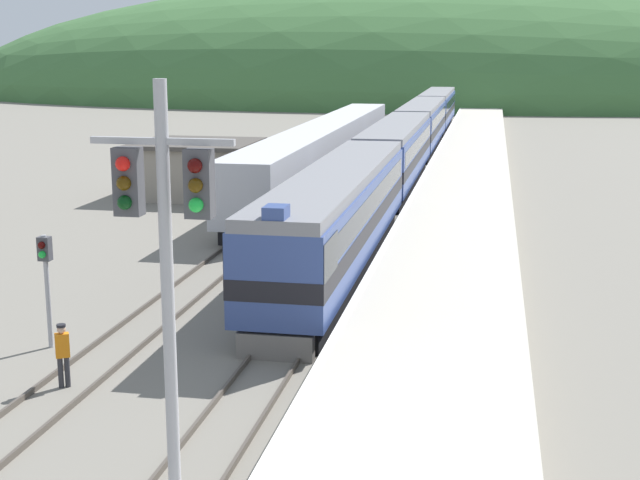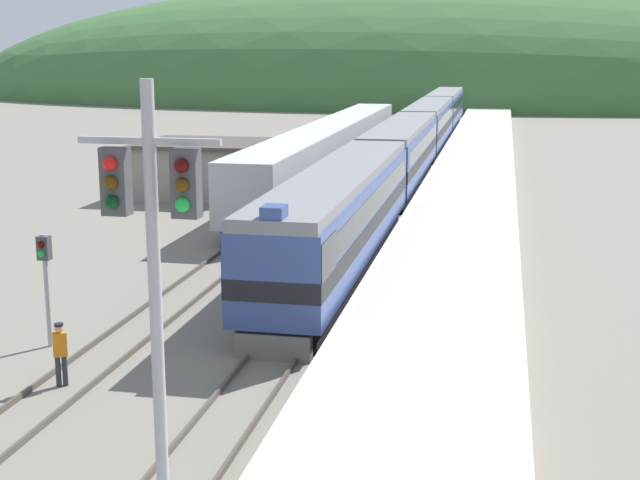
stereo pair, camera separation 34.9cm
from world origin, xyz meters
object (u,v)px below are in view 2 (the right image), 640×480
object	(u,v)px
express_train_lead_car	(339,217)
signal_post_siding	(45,266)
carriage_second	(401,153)
siding_train	(331,152)
carriage_third	(429,125)
signal_mast_main	(154,271)
track_worker	(60,351)
carriage_fourth	(445,109)

from	to	relation	value
express_train_lead_car	signal_post_siding	xyz separation A→B (m)	(-6.83, -10.63, 0.24)
carriage_second	siding_train	distance (m)	5.14
signal_post_siding	carriage_third	bearing A→B (deg)	82.65
express_train_lead_car	signal_mast_main	world-z (taller)	signal_mast_main
signal_mast_main	track_worker	xyz separation A→B (m)	(-6.08, 8.15, -4.50)
carriage_fourth	signal_post_siding	bearing A→B (deg)	-95.31
express_train_lead_car	signal_post_siding	bearing A→B (deg)	-122.73
express_train_lead_car	signal_mast_main	bearing A→B (deg)	-87.02
track_worker	carriage_fourth	bearing A→B (deg)	86.29
carriage_second	carriage_fourth	bearing A→B (deg)	90.00
signal_post_siding	carriage_second	bearing A→B (deg)	78.09
signal_mast_main	track_worker	distance (m)	11.12
siding_train	signal_mast_main	xyz separation A→B (m)	(5.98, -45.09, 3.51)
express_train_lead_car	carriage_second	world-z (taller)	express_train_lead_car
express_train_lead_car	track_worker	size ratio (longest dim) A/B	12.50
track_worker	express_train_lead_car	bearing A→B (deg)	69.83
signal_mast_main	signal_post_siding	world-z (taller)	signal_mast_main
carriage_second	signal_mast_main	distance (m)	43.56
carriage_second	carriage_fourth	world-z (taller)	same
express_train_lead_car	track_worker	distance (m)	14.43
carriage_third	carriage_fourth	bearing A→B (deg)	90.00
signal_mast_main	track_worker	size ratio (longest dim) A/B	4.83
carriage_third	carriage_second	bearing A→B (deg)	-90.00
carriage_third	track_worker	distance (m)	56.09
express_train_lead_car	carriage_third	size ratio (longest dim) A/B	1.10
carriage_second	siding_train	size ratio (longest dim) A/B	0.48
express_train_lead_car	carriage_third	xyz separation A→B (m)	(0.00, 42.36, -0.01)
track_worker	carriage_third	bearing A→B (deg)	84.93
carriage_second	siding_train	world-z (taller)	carriage_second
express_train_lead_car	siding_train	size ratio (longest dim) A/B	0.52
carriage_fourth	track_worker	xyz separation A→B (m)	(-4.95, -76.44, -1.23)
express_train_lead_car	signal_post_siding	size ratio (longest dim) A/B	6.31
carriage_third	track_worker	xyz separation A→B (m)	(-4.95, -55.85, -1.23)
express_train_lead_car	siding_train	xyz separation A→B (m)	(-4.86, 23.45, -0.25)
carriage_fourth	signal_mast_main	size ratio (longest dim) A/B	2.36
express_train_lead_car	siding_train	world-z (taller)	express_train_lead_car
carriage_third	siding_train	bearing A→B (deg)	-104.40
express_train_lead_car	carriage_third	distance (m)	42.36
carriage_second	track_worker	xyz separation A→B (m)	(-4.95, -35.27, -1.23)
siding_train	signal_post_siding	distance (m)	34.14
signal_mast_main	signal_post_siding	size ratio (longest dim) A/B	2.44
carriage_fourth	siding_train	xyz separation A→B (m)	(-4.86, -39.50, -0.24)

